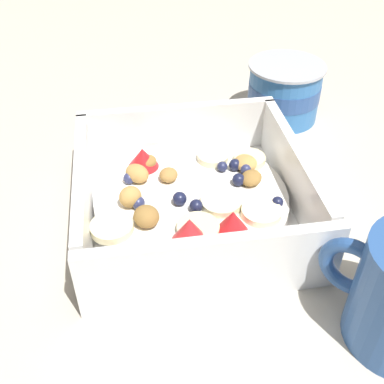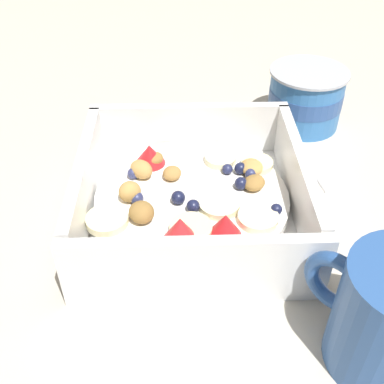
% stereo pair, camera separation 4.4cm
% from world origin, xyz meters
% --- Properties ---
extents(ground_plane, '(2.40, 2.40, 0.00)m').
position_xyz_m(ground_plane, '(0.00, 0.00, 0.00)').
color(ground_plane, beige).
extents(fruit_bowl, '(0.21, 0.21, 0.07)m').
position_xyz_m(fruit_bowl, '(-0.01, -0.00, 0.02)').
color(fruit_bowl, white).
rests_on(fruit_bowl, ground).
extents(spoon, '(0.05, 0.17, 0.01)m').
position_xyz_m(spoon, '(0.13, 0.03, 0.00)').
color(spoon, silver).
rests_on(spoon, ground).
extents(yogurt_cup, '(0.09, 0.09, 0.07)m').
position_xyz_m(yogurt_cup, '(0.13, 0.16, 0.04)').
color(yogurt_cup, '#3370B7').
rests_on(yogurt_cup, ground).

